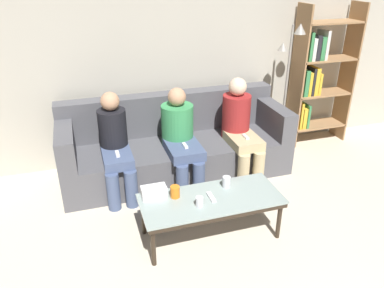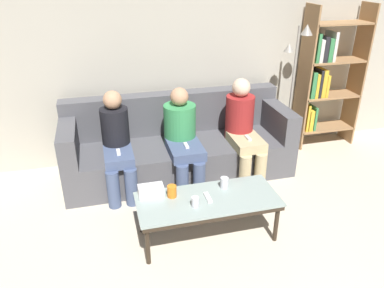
{
  "view_description": "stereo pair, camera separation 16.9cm",
  "coord_description": "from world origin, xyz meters",
  "px_view_note": "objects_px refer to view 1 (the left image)",
  "views": [
    {
      "loc": [
        -0.99,
        -0.46,
        2.26
      ],
      "look_at": [
        0.0,
        2.68,
        0.66
      ],
      "focal_mm": 35.0,
      "sensor_mm": 36.0,
      "label": 1
    },
    {
      "loc": [
        -0.83,
        -0.5,
        2.26
      ],
      "look_at": [
        0.0,
        2.68,
        0.66
      ],
      "focal_mm": 35.0,
      "sensor_mm": 36.0,
      "label": 2
    }
  ],
  "objects_px": {
    "standing_lamp": "(288,77)",
    "seated_person_mid_left": "(180,135)",
    "cup_near_right": "(226,182)",
    "cup_near_left": "(175,192)",
    "tissue_box": "(154,192)",
    "seated_person_mid_right": "(240,126)",
    "couch": "(175,146)",
    "bookshelf": "(316,76)",
    "coffee_table": "(211,202)",
    "game_remote": "(211,197)",
    "seated_person_left_end": "(115,144)",
    "cup_far_center": "(199,202)"
  },
  "relations": [
    {
      "from": "seated_person_mid_left",
      "to": "game_remote",
      "type": "bearing_deg",
      "value": -90.54
    },
    {
      "from": "seated_person_mid_right",
      "to": "tissue_box",
      "type": "bearing_deg",
      "value": -144.52
    },
    {
      "from": "coffee_table",
      "to": "cup_near_left",
      "type": "xyz_separation_m",
      "value": [
        -0.3,
        0.11,
        0.09
      ]
    },
    {
      "from": "standing_lamp",
      "to": "seated_person_mid_left",
      "type": "distance_m",
      "value": 1.58
    },
    {
      "from": "couch",
      "to": "bookshelf",
      "type": "relative_size",
      "value": 1.41
    },
    {
      "from": "cup_near_right",
      "to": "seated_person_mid_left",
      "type": "distance_m",
      "value": 0.91
    },
    {
      "from": "tissue_box",
      "to": "seated_person_mid_left",
      "type": "distance_m",
      "value": 0.97
    },
    {
      "from": "cup_near_right",
      "to": "tissue_box",
      "type": "distance_m",
      "value": 0.67
    },
    {
      "from": "tissue_box",
      "to": "bookshelf",
      "type": "relative_size",
      "value": 0.12
    },
    {
      "from": "tissue_box",
      "to": "game_remote",
      "type": "distance_m",
      "value": 0.5
    },
    {
      "from": "cup_near_left",
      "to": "seated_person_mid_left",
      "type": "xyz_separation_m",
      "value": [
        0.31,
        0.9,
        0.11
      ]
    },
    {
      "from": "cup_far_center",
      "to": "game_remote",
      "type": "xyz_separation_m",
      "value": [
        0.14,
        0.08,
        -0.03
      ]
    },
    {
      "from": "game_remote",
      "to": "bookshelf",
      "type": "height_order",
      "value": "bookshelf"
    },
    {
      "from": "cup_near_right",
      "to": "seated_person_left_end",
      "type": "xyz_separation_m",
      "value": [
        -0.89,
        0.88,
        0.11
      ]
    },
    {
      "from": "tissue_box",
      "to": "seated_person_left_end",
      "type": "height_order",
      "value": "seated_person_left_end"
    },
    {
      "from": "standing_lamp",
      "to": "game_remote",
      "type": "bearing_deg",
      "value": -137.56
    },
    {
      "from": "cup_far_center",
      "to": "seated_person_mid_right",
      "type": "distance_m",
      "value": 1.39
    },
    {
      "from": "couch",
      "to": "seated_person_left_end",
      "type": "xyz_separation_m",
      "value": [
        -0.7,
        -0.23,
        0.25
      ]
    },
    {
      "from": "cup_near_right",
      "to": "cup_far_center",
      "type": "relative_size",
      "value": 1.2
    },
    {
      "from": "game_remote",
      "to": "seated_person_left_end",
      "type": "xyz_separation_m",
      "value": [
        -0.69,
        1.0,
        0.15
      ]
    },
    {
      "from": "seated_person_mid_left",
      "to": "standing_lamp",
      "type": "bearing_deg",
      "value": 13.46
    },
    {
      "from": "standing_lamp",
      "to": "seated_person_mid_right",
      "type": "height_order",
      "value": "standing_lamp"
    },
    {
      "from": "couch",
      "to": "coffee_table",
      "type": "relative_size",
      "value": 2.07
    },
    {
      "from": "game_remote",
      "to": "bookshelf",
      "type": "distance_m",
      "value": 2.55
    },
    {
      "from": "couch",
      "to": "cup_near_left",
      "type": "bearing_deg",
      "value": -105.13
    },
    {
      "from": "cup_near_left",
      "to": "cup_near_right",
      "type": "relative_size",
      "value": 1.02
    },
    {
      "from": "cup_near_left",
      "to": "standing_lamp",
      "type": "height_order",
      "value": "standing_lamp"
    },
    {
      "from": "cup_near_right",
      "to": "game_remote",
      "type": "xyz_separation_m",
      "value": [
        -0.19,
        -0.13,
        -0.04
      ]
    },
    {
      "from": "couch",
      "to": "seated_person_mid_left",
      "type": "relative_size",
      "value": 2.41
    },
    {
      "from": "game_remote",
      "to": "seated_person_mid_right",
      "type": "bearing_deg",
      "value": 54.87
    },
    {
      "from": "couch",
      "to": "coffee_table",
      "type": "height_order",
      "value": "couch"
    },
    {
      "from": "cup_far_center",
      "to": "bookshelf",
      "type": "height_order",
      "value": "bookshelf"
    },
    {
      "from": "bookshelf",
      "to": "seated_person_left_end",
      "type": "xyz_separation_m",
      "value": [
        -2.69,
        -0.5,
        -0.36
      ]
    },
    {
      "from": "bookshelf",
      "to": "seated_person_left_end",
      "type": "height_order",
      "value": "bookshelf"
    },
    {
      "from": "coffee_table",
      "to": "cup_near_right",
      "type": "height_order",
      "value": "cup_near_right"
    },
    {
      "from": "game_remote",
      "to": "standing_lamp",
      "type": "xyz_separation_m",
      "value": [
        1.49,
        1.36,
        0.58
      ]
    },
    {
      "from": "tissue_box",
      "to": "standing_lamp",
      "type": "distance_m",
      "value": 2.36
    },
    {
      "from": "coffee_table",
      "to": "game_remote",
      "type": "xyz_separation_m",
      "value": [
        0.0,
        -0.0,
        0.05
      ]
    },
    {
      "from": "coffee_table",
      "to": "seated_person_left_end",
      "type": "bearing_deg",
      "value": 124.61
    },
    {
      "from": "coffee_table",
      "to": "standing_lamp",
      "type": "distance_m",
      "value": 2.11
    },
    {
      "from": "cup_near_left",
      "to": "standing_lamp",
      "type": "relative_size",
      "value": 0.07
    },
    {
      "from": "cup_near_right",
      "to": "standing_lamp",
      "type": "bearing_deg",
      "value": 43.6
    },
    {
      "from": "couch",
      "to": "seated_person_mid_right",
      "type": "xyz_separation_m",
      "value": [
        0.7,
        -0.23,
        0.27
      ]
    },
    {
      "from": "cup_near_left",
      "to": "tissue_box",
      "type": "relative_size",
      "value": 0.48
    },
    {
      "from": "game_remote",
      "to": "cup_far_center",
      "type": "bearing_deg",
      "value": -149.0
    },
    {
      "from": "cup_near_left",
      "to": "seated_person_mid_right",
      "type": "height_order",
      "value": "seated_person_mid_right"
    },
    {
      "from": "bookshelf",
      "to": "seated_person_mid_left",
      "type": "distance_m",
      "value": 2.08
    },
    {
      "from": "couch",
      "to": "cup_near_left",
      "type": "distance_m",
      "value": 1.18
    },
    {
      "from": "bookshelf",
      "to": "seated_person_mid_left",
      "type": "height_order",
      "value": "bookshelf"
    },
    {
      "from": "seated_person_left_end",
      "to": "cup_near_right",
      "type": "bearing_deg",
      "value": -44.68
    }
  ]
}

